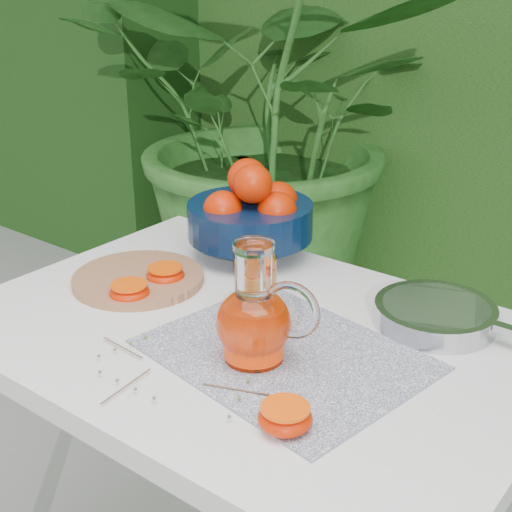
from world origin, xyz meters
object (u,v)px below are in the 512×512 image
Objects in this scene: white_table at (249,369)px; saute_pan at (437,314)px; cutting_board at (138,279)px; juice_pitcher at (255,320)px; fruit_bowl at (252,212)px.

saute_pan reaches higher than white_table.
juice_pitcher reaches higher than cutting_board.
cutting_board reaches higher than white_table.
juice_pitcher is at bearing -13.93° from cutting_board.
fruit_bowl reaches higher than juice_pitcher.
saute_pan is (0.18, 0.29, -0.05)m from juice_pitcher.
white_table is 2.68× the size of saute_pan.
cutting_board is at bearing 177.35° from white_table.
juice_pitcher reaches higher than saute_pan.
white_table is 3.86× the size of cutting_board.
fruit_bowl is 1.77× the size of juice_pitcher.
white_table is 0.34m from saute_pan.
juice_pitcher is 0.34m from saute_pan.
fruit_bowl is 0.46m from saute_pan.
saute_pan reaches higher than cutting_board.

